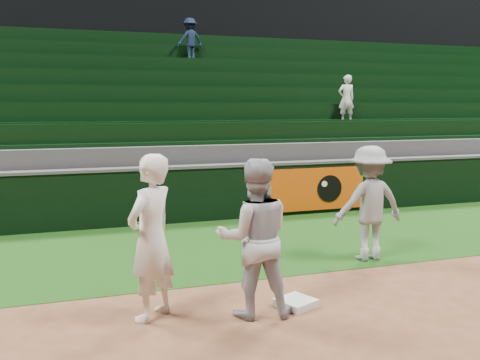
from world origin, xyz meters
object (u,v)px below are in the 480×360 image
(first_baseman, at_px, (151,237))
(baserunner, at_px, (254,238))
(base_coach, at_px, (369,203))
(first_base, at_px, (296,303))

(first_baseman, bearing_deg, baserunner, 123.30)
(baserunner, height_order, base_coach, baserunner)
(first_base, xyz_separation_m, base_coach, (2.02, 1.56, 0.91))
(first_baseman, distance_m, base_coach, 4.05)
(baserunner, relative_size, base_coach, 1.02)
(first_baseman, xyz_separation_m, base_coach, (3.82, 1.34, -0.04))
(baserunner, bearing_deg, base_coach, -136.46)
(first_baseman, relative_size, base_coach, 1.05)
(first_base, distance_m, baserunner, 1.10)
(first_baseman, bearing_deg, first_base, 130.35)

